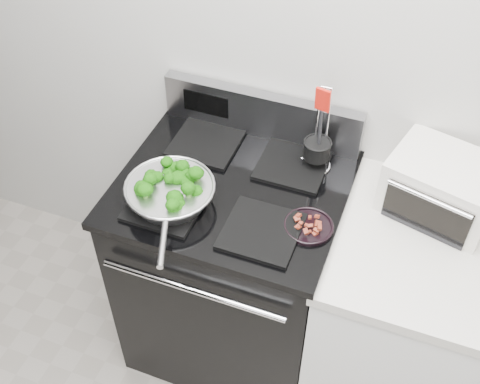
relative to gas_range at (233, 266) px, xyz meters
The scene contains 8 objects.
back_wall 0.97m from the gas_range, 48.22° to the left, with size 4.00×0.02×2.70m, color beige.
gas_range is the anchor object (origin of this frame).
counter 0.69m from the gas_range, ahead, with size 0.62×0.68×0.92m.
skillet 0.56m from the gas_range, 135.48° to the right, with size 0.31×0.47×0.07m.
broccoli_pile 0.58m from the gas_range, 136.13° to the right, with size 0.24×0.24×0.08m, color black, non-canonical shape.
bacon_plate 0.58m from the gas_range, 18.11° to the right, with size 0.16×0.16×0.04m.
utensil_holder 0.61m from the gas_range, 38.16° to the left, with size 0.11×0.11×0.35m.
toaster_oven 0.88m from the gas_range, 13.93° to the left, with size 0.41×0.35×0.20m.
Camera 1 is at (0.26, 0.02, 2.41)m, focal length 45.00 mm.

